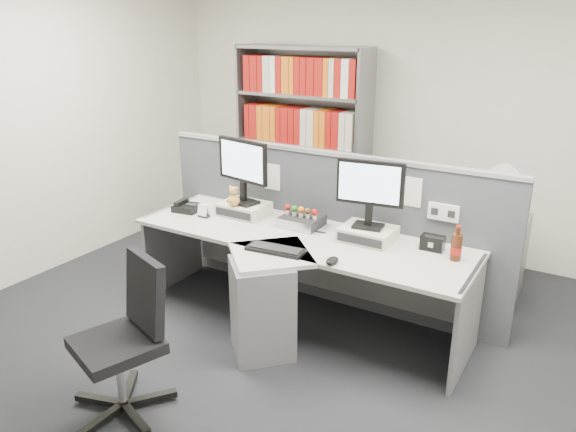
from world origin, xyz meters
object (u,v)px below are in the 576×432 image
Objects in this scene: desk_calendar at (204,211)px; monitor_left at (243,166)px; filing_cabinet at (493,259)px; desk_phone at (187,207)px; desk_fan at (503,185)px; shelving_unit at (302,147)px; keyboard at (276,249)px; mouse at (332,261)px; cola_bottle at (456,247)px; monitor_right at (370,188)px; office_chair at (128,334)px; desktop_pc at (302,221)px; speaker at (432,243)px; desk at (284,278)px.

monitor_left is at bearing 41.47° from desk_calendar.
desk_phone is at bearing -152.56° from filing_cabinet.
desk_fan reaches higher than filing_cabinet.
shelving_unit is at bearing 167.93° from filing_cabinet.
desk_fan is at bearing 52.24° from keyboard.
mouse is (0.43, 0.01, 0.01)m from keyboard.
desk_phone is 2.22m from cola_bottle.
office_chair is at bearing -117.59° from monitor_right.
desk_phone is at bearing -173.74° from monitor_right.
monitor_right is at bearing -125.37° from desk_fan.
desk_calendar reaches higher than desktop_pc.
office_chair reaches higher than speaker.
desktop_pc is 1.03m from desk_phone.
office_chair is (-0.35, -1.19, 0.05)m from desk.
office_chair reaches higher than desk_calendar.
desktop_pc is at bearing 10.24° from desk_phone.
office_chair is at bearing -80.10° from monitor_left.
monitor_right is at bearing 177.90° from cola_bottle.
desk_calendar is 0.05× the size of shelving_unit.
keyboard is (-0.47, -0.52, -0.38)m from monitor_right.
desk is 2.76× the size of office_chair.
monitor_left reaches higher than desk_phone.
cola_bottle is at bearing 5.56° from desk_calendar.
mouse is at bearing -55.67° from shelving_unit.
monitor_right reaches higher than speaker.
keyboard is 1.14m from office_chair.
desk is 1.15m from desk_phone.
desk is 0.50m from desktop_pc.
desk is at bearing -130.62° from desk_fan.
monitor_left is at bearing 99.90° from office_chair.
speaker is (0.49, 0.57, 0.03)m from mouse.
cola_bottle is (0.18, -0.09, 0.04)m from speaker.
desk_phone is at bearing 168.98° from desk.
shelving_unit is at bearing 100.80° from monitor_left.
desk_phone is at bearing -96.54° from shelving_unit.
keyboard is 2.20m from shelving_unit.
desk_fan is (0.72, 1.02, -0.12)m from monitor_right.
monitor_right is 0.71m from cola_bottle.
desk_calendar is at bearing -171.13° from speaker.
monitor_left is at bearing 180.00° from monitor_right.
keyboard is (0.01, -0.13, 0.28)m from desk.
filing_cabinet is 3.02m from office_chair.
monitor_right is 2.16× the size of desk_phone.
filing_cabinet is at bearing 63.57° from mouse.
speaker is 0.65× the size of cola_bottle.
monitor_left reaches higher than speaker.
monitor_left reaches higher than desk.
desk is 0.90m from monitor_right.
desk_calendar is at bearing -11.65° from desk_phone.
office_chair is (-1.55, -2.59, -0.49)m from desk_fan.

